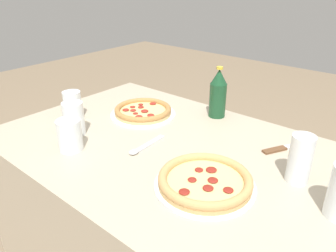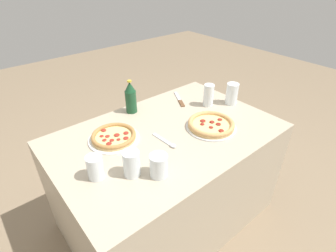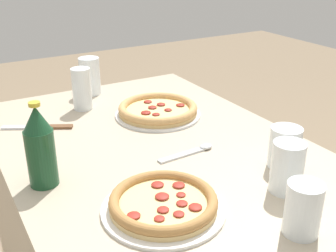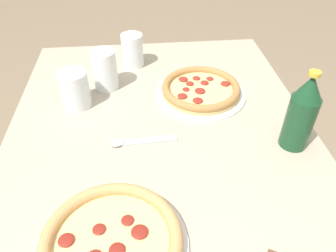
# 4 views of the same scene
# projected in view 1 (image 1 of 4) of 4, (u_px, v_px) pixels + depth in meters

# --- Properties ---
(table) EXTENTS (1.30, 0.85, 0.71)m
(table) POSITION_uv_depth(u_px,v_px,m) (169.00, 222.00, 1.33)
(table) COLOR #B7A88E
(table) RESTS_ON ground_plane
(pizza_veggie) EXTENTS (0.30, 0.30, 0.04)m
(pizza_veggie) POSITION_uv_depth(u_px,v_px,m) (205.00, 181.00, 0.95)
(pizza_veggie) COLOR silver
(pizza_veggie) RESTS_ON table
(pizza_pepperoni) EXTENTS (0.28, 0.28, 0.04)m
(pizza_pepperoni) POSITION_uv_depth(u_px,v_px,m) (143.00, 111.00, 1.42)
(pizza_pepperoni) COLOR white
(pizza_pepperoni) RESTS_ON table
(glass_iced_tea) EXTENTS (0.08, 0.08, 0.12)m
(glass_iced_tea) POSITION_uv_depth(u_px,v_px,m) (73.00, 106.00, 1.39)
(glass_iced_tea) COLOR white
(glass_iced_tea) RESTS_ON table
(glass_cola) EXTENTS (0.08, 0.08, 0.13)m
(glass_cola) POSITION_uv_depth(u_px,v_px,m) (74.00, 120.00, 1.24)
(glass_cola) COLOR white
(glass_cola) RESTS_ON table
(glass_lemonade) EXTENTS (0.07, 0.07, 0.15)m
(glass_lemonade) POSITION_uv_depth(u_px,v_px,m) (300.00, 160.00, 0.95)
(glass_lemonade) COLOR white
(glass_lemonade) RESTS_ON table
(glass_orange_juice) EXTENTS (0.08, 0.08, 0.11)m
(glass_orange_juice) POSITION_uv_depth(u_px,v_px,m) (70.00, 136.00, 1.13)
(glass_orange_juice) COLOR white
(glass_orange_juice) RESTS_ON table
(beer_bottle) EXTENTS (0.07, 0.07, 0.22)m
(beer_bottle) POSITION_uv_depth(u_px,v_px,m) (218.00, 94.00, 1.38)
(beer_bottle) COLOR #194728
(beer_bottle) RESTS_ON table
(knife) EXTENTS (0.13, 0.21, 0.01)m
(knife) POSITION_uv_depth(u_px,v_px,m) (288.00, 147.00, 1.16)
(knife) COLOR brown
(knife) RESTS_ON table
(spoon) EXTENTS (0.03, 0.18, 0.01)m
(spoon) POSITION_uv_depth(u_px,v_px,m) (143.00, 147.00, 1.16)
(spoon) COLOR silver
(spoon) RESTS_ON table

